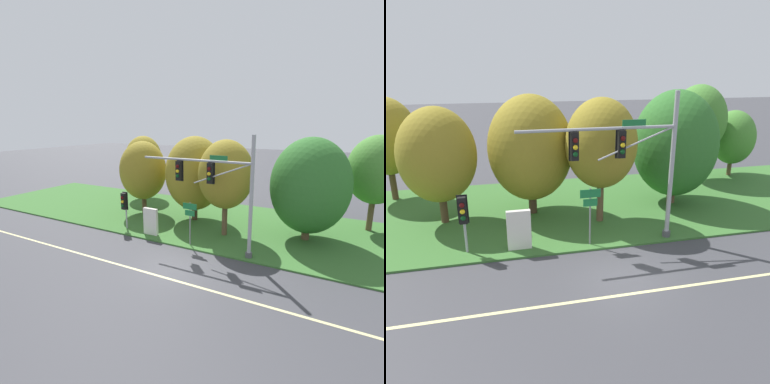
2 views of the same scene
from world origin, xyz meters
TOP-DOWN VIEW (x-y plane):
  - ground_plane at (0.00, 0.00)m, footprint 160.00×160.00m
  - lane_stripe at (0.00, -1.20)m, footprint 36.00×0.16m
  - grass_verge at (0.00, 8.25)m, footprint 48.00×11.50m
  - traffic_signal_mast at (1.41, 2.99)m, footprint 7.46×0.49m
  - pedestrian_signal_near_kerb at (-6.24, 3.42)m, footprint 0.46×0.55m
  - route_sign_post at (-0.54, 3.05)m, footprint 0.98×0.08m
  - tree_nearest_road at (-11.01, 12.16)m, footprint 3.82×3.82m
  - tree_left_of_mast at (-7.55, 7.52)m, footprint 4.00×4.00m
  - tree_behind_signpost at (-2.69, 7.80)m, footprint 4.69×4.69m
  - tree_mid_verge at (0.76, 5.74)m, footprint 3.77×3.77m
  - tree_tall_centre at (5.92, 7.55)m, footprint 5.07×5.07m
  - tree_right_far at (9.79, 11.61)m, footprint 3.92×3.92m
  - tree_furthest_back at (13.23, 12.18)m, footprint 3.26×3.26m
  - info_kiosk at (-3.85, 3.35)m, footprint 1.10×0.24m

SIDE VIEW (x-z plane):
  - ground_plane at x=0.00m, z-range 0.00..0.00m
  - lane_stripe at x=0.00m, z-range 0.00..0.01m
  - grass_verge at x=0.00m, z-range 0.00..0.10m
  - info_kiosk at x=-3.85m, z-range 0.09..1.99m
  - route_sign_post at x=-0.54m, z-range 0.61..3.42m
  - pedestrian_signal_near_kerb at x=-6.24m, z-range 0.68..3.47m
  - tree_furthest_back at x=13.23m, z-range 0.55..5.55m
  - tree_tall_centre at x=5.92m, z-range 0.36..7.22m
  - tree_left_of_mast at x=-7.55m, z-range 0.70..6.94m
  - tree_behind_signpost at x=-2.69m, z-range 0.53..7.27m
  - tree_nearest_road at x=-11.01m, z-range 0.91..7.35m
  - traffic_signal_mast at x=1.41m, z-range 0.76..7.85m
  - tree_mid_verge at x=0.76m, z-range 1.06..7.72m
  - tree_right_far at x=9.79m, z-range 1.09..8.02m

